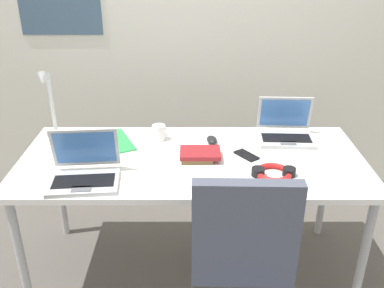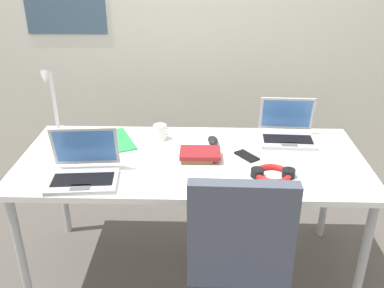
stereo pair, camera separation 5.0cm
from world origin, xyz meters
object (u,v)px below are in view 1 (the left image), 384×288
at_px(book_stack, 199,155).
at_px(paper_folder_by_keyboard, 109,142).
at_px(laptop_front_right, 286,131).
at_px(desk_lamp, 50,104).
at_px(coffee_mug, 159,132).
at_px(headphones, 273,173).
at_px(cell_phone, 246,155).
at_px(laptop_back_right, 84,172).
at_px(computer_mouse, 212,140).

height_order(book_stack, paper_folder_by_keyboard, book_stack).
bearing_deg(paper_folder_by_keyboard, laptop_front_right, 3.47).
relative_size(desk_lamp, book_stack, 1.90).
distance_m(desk_lamp, laptop_front_right, 1.34).
height_order(laptop_front_right, coffee_mug, laptop_front_right).
height_order(headphones, coffee_mug, coffee_mug).
relative_size(desk_lamp, headphones, 1.87).
relative_size(laptop_front_right, paper_folder_by_keyboard, 1.03).
xyz_separation_m(desk_lamp, cell_phone, (1.09, -0.26, -0.19)).
bearing_deg(cell_phone, book_stack, 150.74).
height_order(desk_lamp, coffee_mug, desk_lamp).
height_order(laptop_back_right, book_stack, laptop_back_right).
xyz_separation_m(desk_lamp, book_stack, (0.84, -0.29, -0.17)).
height_order(laptop_front_right, cell_phone, laptop_front_right).
xyz_separation_m(cell_phone, headphones, (0.11, -0.20, 0.01)).
distance_m(laptop_back_right, coffee_mug, 0.56).
bearing_deg(coffee_mug, paper_folder_by_keyboard, -170.82).
distance_m(cell_phone, headphones, 0.23).
height_order(cell_phone, coffee_mug, coffee_mug).
distance_m(laptop_front_right, headphones, 0.45).
bearing_deg(laptop_back_right, desk_lamp, 119.95).
height_order(headphones, paper_folder_by_keyboard, headphones).
bearing_deg(desk_lamp, paper_folder_by_keyboard, -16.08).
xyz_separation_m(laptop_back_right, computer_mouse, (0.62, 0.42, -0.03)).
relative_size(book_stack, paper_folder_by_keyboard, 0.68).
bearing_deg(computer_mouse, desk_lamp, 164.87).
distance_m(laptop_front_right, coffee_mug, 0.72).
relative_size(desk_lamp, cell_phone, 2.94).
distance_m(cell_phone, coffee_mug, 0.52).
relative_size(desk_lamp, laptop_front_right, 1.25).
bearing_deg(headphones, computer_mouse, 127.24).
xyz_separation_m(cell_phone, book_stack, (-0.25, -0.03, 0.02)).
height_order(computer_mouse, cell_phone, computer_mouse).
bearing_deg(desk_lamp, book_stack, -19.07).
distance_m(laptop_front_right, cell_phone, 0.33).
xyz_separation_m(book_stack, coffee_mug, (-0.22, 0.24, 0.02)).
relative_size(laptop_front_right, book_stack, 1.51).
height_order(cell_phone, book_stack, book_stack).
height_order(laptop_back_right, cell_phone, laptop_back_right).
distance_m(desk_lamp, book_stack, 0.90).
bearing_deg(laptop_back_right, headphones, 2.94).
height_order(laptop_front_right, book_stack, laptop_front_right).
height_order(laptop_back_right, coffee_mug, laptop_back_right).
bearing_deg(coffee_mug, computer_mouse, -7.59).
relative_size(laptop_back_right, book_stack, 1.63).
xyz_separation_m(laptop_back_right, laptop_front_right, (1.04, 0.47, -0.00)).
xyz_separation_m(cell_phone, coffee_mug, (-0.47, 0.21, 0.04)).
bearing_deg(headphones, book_stack, 154.23).
height_order(laptop_front_right, paper_folder_by_keyboard, laptop_front_right).
relative_size(laptop_front_right, computer_mouse, 3.32).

